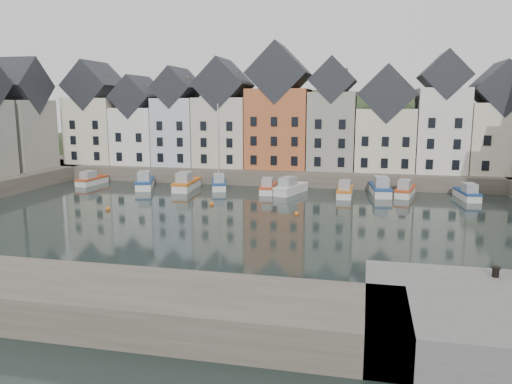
% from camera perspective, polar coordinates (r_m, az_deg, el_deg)
% --- Properties ---
extents(ground, '(260.00, 260.00, 0.00)m').
position_cam_1_polar(ground, '(47.45, -3.42, -3.61)').
color(ground, black).
rests_on(ground, ground).
extents(far_quay, '(90.00, 16.00, 2.00)m').
position_cam_1_polar(far_quay, '(76.08, 2.82, 2.32)').
color(far_quay, '#534D3F').
rests_on(far_quay, ground).
extents(hillside, '(153.60, 70.40, 64.00)m').
position_cam_1_polar(hillside, '(105.22, 5.19, -6.11)').
color(hillside, '#21361B').
rests_on(hillside, ground).
extents(far_terrace, '(72.37, 8.16, 17.78)m').
position_cam_1_polar(far_terrace, '(72.98, 5.11, 8.17)').
color(far_terrace, '#EEE5C7').
rests_on(far_terrace, far_quay).
extents(mooring_buoys, '(20.50, 5.50, 0.50)m').
position_cam_1_polar(mooring_buoys, '(53.56, -5.96, -1.91)').
color(mooring_buoys, '#D16518').
rests_on(mooring_buoys, ground).
extents(boat_a, '(2.12, 5.83, 2.20)m').
position_cam_1_polar(boat_a, '(73.84, -18.30, 1.32)').
color(boat_a, silver).
rests_on(boat_a, ground).
extents(boat_b, '(4.28, 7.06, 2.59)m').
position_cam_1_polar(boat_b, '(68.84, -12.59, 1.08)').
color(boat_b, silver).
rests_on(boat_b, ground).
extents(boat_c, '(2.61, 7.05, 2.66)m').
position_cam_1_polar(boat_c, '(66.55, -7.98, 0.94)').
color(boat_c, silver).
rests_on(boat_c, ground).
extents(boat_d, '(3.56, 6.25, 11.40)m').
position_cam_1_polar(boat_d, '(66.78, -4.27, 1.00)').
color(boat_d, silver).
rests_on(boat_d, ground).
extents(boat_e, '(2.25, 5.78, 2.17)m').
position_cam_1_polar(boat_e, '(63.78, 1.37, 0.51)').
color(boat_e, silver).
rests_on(boat_e, ground).
extents(boat_f, '(3.77, 6.61, 2.43)m').
position_cam_1_polar(boat_f, '(63.11, 3.95, 0.46)').
color(boat_f, silver).
rests_on(boat_f, ground).
extents(boat_g, '(1.83, 5.87, 2.25)m').
position_cam_1_polar(boat_g, '(62.10, 10.10, 0.12)').
color(boat_g, silver).
rests_on(boat_g, ground).
extents(boat_h, '(2.89, 7.02, 2.62)m').
position_cam_1_polar(boat_h, '(64.02, 14.00, 0.37)').
color(boat_h, silver).
rests_on(boat_h, ground).
extents(boat_i, '(3.05, 6.21, 2.29)m').
position_cam_1_polar(boat_i, '(64.10, 16.67, 0.17)').
color(boat_i, silver).
rests_on(boat_i, ground).
extents(boat_j, '(2.48, 5.91, 2.20)m').
position_cam_1_polar(boat_j, '(64.45, 23.00, -0.18)').
color(boat_j, silver).
rests_on(boat_j, ground).
extents(mooring_bollard, '(0.48, 0.48, 0.56)m').
position_cam_1_polar(mooring_bollard, '(29.99, 25.72, -8.17)').
color(mooring_bollard, black).
rests_on(mooring_bollard, near_quay).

